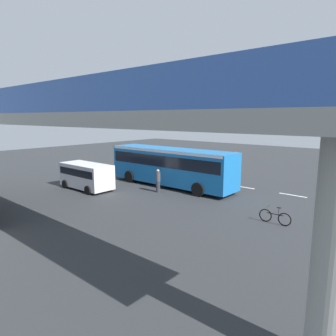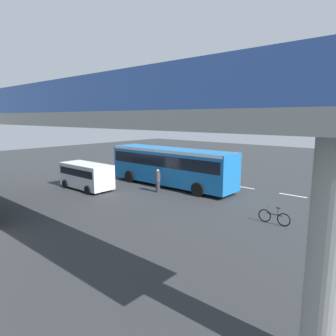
{
  "view_description": "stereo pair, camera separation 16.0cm",
  "coord_description": "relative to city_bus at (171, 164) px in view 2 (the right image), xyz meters",
  "views": [
    {
      "loc": [
        -14.84,
        19.27,
        5.72
      ],
      "look_at": [
        0.75,
        1.01,
        1.6
      ],
      "focal_mm": 31.79,
      "sensor_mm": 36.0,
      "label": 1
    },
    {
      "loc": [
        -14.97,
        19.17,
        5.72
      ],
      "look_at": [
        0.75,
        1.01,
        1.6
      ],
      "focal_mm": 31.79,
      "sensor_mm": 36.0,
      "label": 2
    }
  ],
  "objects": [
    {
      "name": "lane_dash_leftmost",
      "position": [
        -8.85,
        -3.58,
        -1.88
      ],
      "size": [
        2.0,
        0.2,
        0.01
      ],
      "primitive_type": "cube",
      "color": "silver",
      "rests_on": "ground"
    },
    {
      "name": "city_bus",
      "position": [
        0.0,
        0.0,
        0.0
      ],
      "size": [
        11.54,
        2.85,
        3.15
      ],
      "color": "#196BB7",
      "rests_on": "ground"
    },
    {
      "name": "pedestrian",
      "position": [
        -0.6,
        2.23,
        -1.0
      ],
      "size": [
        0.38,
        0.38,
        1.79
      ],
      "color": "#2D2D38",
      "rests_on": "ground"
    },
    {
      "name": "ground",
      "position": [
        -0.85,
        -0.56,
        -1.88
      ],
      "size": [
        80.0,
        80.0,
        0.0
      ],
      "primitive_type": "plane",
      "color": "#2D3033"
    },
    {
      "name": "pedestrian_overpass",
      "position": [
        -0.85,
        11.91,
        3.34
      ],
      "size": [
        29.39,
        2.6,
        6.99
      ],
      "color": "gray",
      "rests_on": "ground"
    },
    {
      "name": "lane_dash_right",
      "position": [
        3.15,
        -3.58,
        -1.88
      ],
      "size": [
        2.0,
        0.2,
        0.01
      ],
      "primitive_type": "cube",
      "color": "silver",
      "rests_on": "ground"
    },
    {
      "name": "parked_van",
      "position": [
        4.44,
        5.22,
        -0.7
      ],
      "size": [
        4.8,
        2.17,
        2.05
      ],
      "color": "silver",
      "rests_on": "ground"
    },
    {
      "name": "lane_dash_centre",
      "position": [
        -0.85,
        -3.58,
        -1.88
      ],
      "size": [
        2.0,
        0.2,
        0.01
      ],
      "primitive_type": "cube",
      "color": "silver",
      "rests_on": "ground"
    },
    {
      "name": "lane_dash_left",
      "position": [
        -4.85,
        -3.58,
        -1.88
      ],
      "size": [
        2.0,
        0.2,
        0.01
      ],
      "primitive_type": "cube",
      "color": "silver",
      "rests_on": "ground"
    },
    {
      "name": "traffic_sign",
      "position": [
        -3.66,
        -4.21,
        0.01
      ],
      "size": [
        0.08,
        0.6,
        2.8
      ],
      "color": "slate",
      "rests_on": "ground"
    },
    {
      "name": "lane_dash_rightmost",
      "position": [
        7.15,
        -3.58,
        -1.88
      ],
      "size": [
        2.0,
        0.2,
        0.01
      ],
      "primitive_type": "cube",
      "color": "silver",
      "rests_on": "ground"
    },
    {
      "name": "bicycle_black",
      "position": [
        -10.09,
        3.23,
        -1.51
      ],
      "size": [
        1.77,
        0.44,
        0.96
      ],
      "color": "black",
      "rests_on": "ground"
    }
  ]
}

